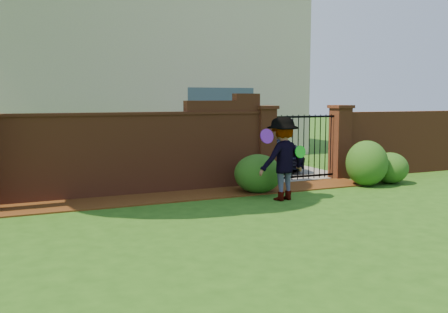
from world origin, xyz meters
name	(u,v)px	position (x,y,z in m)	size (l,w,h in m)	color
ground	(253,237)	(0.00, 0.00, -0.01)	(80.00, 80.00, 0.01)	#224C13
mulch_bed	(134,200)	(-0.95, 3.34, 0.01)	(11.10, 1.08, 0.03)	#3D1E0B
brick_wall	(74,154)	(-2.01, 4.00, 0.93)	(8.70, 0.31, 2.16)	brown
brick_wall_return	(400,143)	(6.60, 4.00, 0.85)	(4.00, 0.25, 1.70)	brown
pillar_left	(265,145)	(2.40, 4.00, 0.96)	(0.50, 0.50, 1.88)	brown
pillar_right	(340,141)	(4.60, 4.00, 0.96)	(0.50, 0.50, 1.88)	brown
iron_gate	(304,147)	(3.50, 4.00, 0.85)	(1.78, 0.03, 1.60)	black
driveway	(234,162)	(3.50, 8.00, 0.01)	(3.20, 8.00, 0.01)	slate
house	(126,68)	(1.00, 12.00, 3.16)	(12.40, 6.40, 6.30)	beige
car	(258,144)	(3.60, 6.56, 0.71)	(1.67, 4.16, 1.42)	black
shrub_left	(258,174)	(1.72, 3.06, 0.42)	(1.04, 1.04, 0.85)	#154615
shrub_middle	(367,163)	(4.46, 2.80, 0.54)	(0.98, 0.98, 1.07)	#154615
shrub_right	(390,168)	(5.22, 2.83, 0.38)	(0.85, 0.85, 0.75)	#154615
man	(283,159)	(1.82, 2.17, 0.84)	(1.09, 0.63, 1.69)	gray
frisbee_purple	(267,136)	(1.38, 2.06, 1.32)	(0.29, 0.29, 0.03)	#681BAE
frisbee_green	(300,152)	(2.16, 2.08, 0.98)	(0.25, 0.25, 0.02)	#17AD1B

